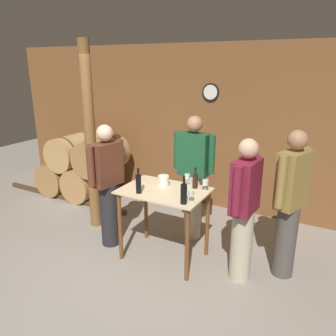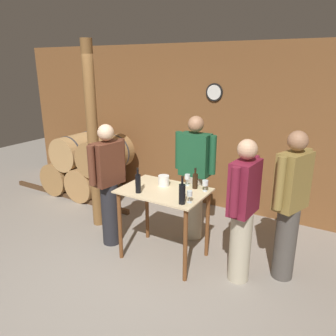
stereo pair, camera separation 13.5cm
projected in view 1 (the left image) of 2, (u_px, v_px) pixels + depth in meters
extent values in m
plane|color=gray|center=(117.00, 290.00, 3.60)|extent=(14.00, 14.00, 0.00)
cube|color=brown|center=(210.00, 129.00, 5.42)|extent=(8.40, 0.05, 2.70)
cylinder|color=black|center=(211.00, 92.00, 5.21)|extent=(0.28, 0.03, 0.28)
cylinder|color=white|center=(210.00, 92.00, 5.20)|extent=(0.23, 0.01, 0.23)
cube|color=#4C331E|center=(64.00, 197.00, 5.99)|extent=(2.77, 0.06, 0.08)
cube|color=#4C331E|center=(90.00, 185.00, 6.60)|extent=(2.77, 0.06, 0.08)
cylinder|color=#9E7242|center=(64.00, 175.00, 6.36)|extent=(0.62, 0.90, 0.62)
cylinder|color=#38383D|center=(53.00, 179.00, 6.13)|extent=(0.63, 0.03, 0.63)
cylinder|color=#38383D|center=(74.00, 171.00, 6.59)|extent=(0.63, 0.03, 0.63)
cylinder|color=#AD7F4C|center=(90.00, 181.00, 6.07)|extent=(0.62, 0.90, 0.62)
cylinder|color=#38383D|center=(79.00, 185.00, 5.84)|extent=(0.63, 0.03, 0.63)
cylinder|color=#38383D|center=(99.00, 176.00, 6.29)|extent=(0.63, 0.03, 0.63)
cylinder|color=tan|center=(74.00, 151.00, 6.05)|extent=(0.62, 0.90, 0.62)
cylinder|color=#38383D|center=(63.00, 155.00, 5.83)|extent=(0.63, 0.03, 0.63)
cylinder|color=#38383D|center=(84.00, 148.00, 6.28)|extent=(0.63, 0.03, 0.63)
cylinder|color=#9E7242|center=(102.00, 156.00, 5.76)|extent=(0.62, 0.90, 0.62)
cylinder|color=#38383D|center=(91.00, 159.00, 5.54)|extent=(0.63, 0.03, 0.63)
cylinder|color=#38383D|center=(111.00, 152.00, 5.99)|extent=(0.63, 0.03, 0.63)
cube|color=beige|center=(164.00, 191.00, 3.96)|extent=(1.04, 0.72, 0.02)
cylinder|color=brown|center=(120.00, 227.00, 4.05)|extent=(0.05, 0.05, 0.90)
cylinder|color=brown|center=(187.00, 245.00, 3.64)|extent=(0.05, 0.05, 0.90)
cylinder|color=brown|center=(146.00, 209.00, 4.56)|extent=(0.05, 0.05, 0.90)
cylinder|color=brown|center=(207.00, 223.00, 4.14)|extent=(0.05, 0.05, 0.90)
cylinder|color=brown|center=(90.00, 139.00, 4.66)|extent=(0.16, 0.16, 2.70)
cylinder|color=black|center=(139.00, 184.00, 3.83)|extent=(0.07, 0.07, 0.22)
cylinder|color=black|center=(138.00, 172.00, 3.78)|extent=(0.02, 0.02, 0.08)
cylinder|color=black|center=(138.00, 169.00, 3.77)|extent=(0.03, 0.03, 0.02)
cylinder|color=black|center=(195.00, 181.00, 3.99)|extent=(0.07, 0.07, 0.18)
cylinder|color=black|center=(195.00, 171.00, 3.95)|extent=(0.02, 0.02, 0.08)
cylinder|color=black|center=(195.00, 169.00, 3.94)|extent=(0.03, 0.03, 0.02)
cylinder|color=black|center=(184.00, 194.00, 3.53)|extent=(0.07, 0.07, 0.22)
cylinder|color=black|center=(184.00, 180.00, 3.49)|extent=(0.02, 0.02, 0.10)
cylinder|color=black|center=(184.00, 177.00, 3.47)|extent=(0.03, 0.03, 0.02)
cylinder|color=silver|center=(187.00, 185.00, 4.11)|extent=(0.06, 0.06, 0.00)
cylinder|color=silver|center=(187.00, 182.00, 4.10)|extent=(0.01, 0.01, 0.08)
cylinder|color=silver|center=(187.00, 176.00, 4.08)|extent=(0.07, 0.07, 0.06)
cylinder|color=silver|center=(191.00, 202.00, 3.60)|extent=(0.06, 0.06, 0.00)
cylinder|color=silver|center=(191.00, 199.00, 3.59)|extent=(0.01, 0.01, 0.07)
cylinder|color=silver|center=(191.00, 193.00, 3.57)|extent=(0.06, 0.06, 0.06)
cylinder|color=silver|center=(205.00, 190.00, 3.93)|extent=(0.06, 0.06, 0.00)
cylinder|color=silver|center=(205.00, 188.00, 3.92)|extent=(0.01, 0.01, 0.07)
cylinder|color=silver|center=(205.00, 182.00, 3.90)|extent=(0.07, 0.07, 0.06)
cylinder|color=white|center=(163.00, 181.00, 4.08)|extent=(0.14, 0.14, 0.13)
cylinder|color=#232328|center=(109.00, 215.00, 4.41)|extent=(0.24, 0.24, 0.87)
cube|color=#592D1E|center=(106.00, 164.00, 4.20)|extent=(0.29, 0.43, 0.56)
sphere|color=beige|center=(105.00, 133.00, 4.07)|extent=(0.21, 0.21, 0.21)
cylinder|color=#592D1E|center=(91.00, 167.00, 4.00)|extent=(0.09, 0.09, 0.50)
cylinder|color=#592D1E|center=(121.00, 158.00, 4.37)|extent=(0.09, 0.09, 0.50)
cylinder|color=#B7AD93|center=(241.00, 245.00, 3.70)|extent=(0.24, 0.24, 0.84)
cube|color=maroon|center=(246.00, 186.00, 3.48)|extent=(0.25, 0.42, 0.58)
sphere|color=tan|center=(249.00, 149.00, 3.36)|extent=(0.21, 0.21, 0.21)
cylinder|color=maroon|center=(254.00, 177.00, 3.67)|extent=(0.09, 0.09, 0.52)
cylinder|color=maroon|center=(237.00, 191.00, 3.28)|extent=(0.09, 0.09, 0.52)
cylinder|color=#B7AD93|center=(193.00, 206.00, 4.58)|extent=(0.24, 0.24, 0.94)
cube|color=#194C2D|center=(194.00, 154.00, 4.35)|extent=(0.40, 0.22, 0.57)
sphere|color=#9E7051|center=(195.00, 124.00, 4.23)|extent=(0.21, 0.21, 0.21)
cylinder|color=#194C2D|center=(212.00, 155.00, 4.23)|extent=(0.09, 0.09, 0.51)
cylinder|color=#194C2D|center=(177.00, 150.00, 4.46)|extent=(0.09, 0.09, 0.51)
cylinder|color=#4C4742|center=(285.00, 241.00, 3.76)|extent=(0.24, 0.24, 0.87)
cube|color=olive|center=(293.00, 180.00, 3.53)|extent=(0.34, 0.45, 0.63)
sphere|color=#9E7051|center=(298.00, 140.00, 3.40)|extent=(0.21, 0.21, 0.21)
cylinder|color=olive|center=(304.00, 172.00, 3.68)|extent=(0.09, 0.09, 0.57)
cylinder|color=olive|center=(281.00, 182.00, 3.36)|extent=(0.09, 0.09, 0.57)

